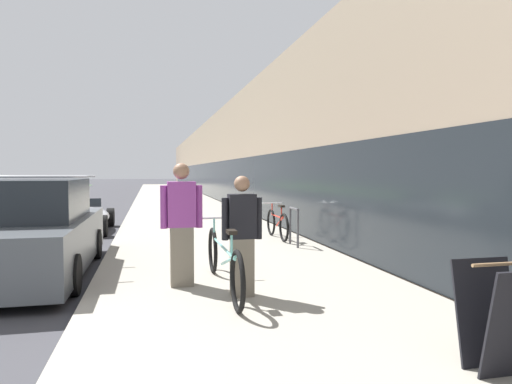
{
  "coord_description": "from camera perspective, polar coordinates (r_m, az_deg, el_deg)",
  "views": [
    {
      "loc": [
        3.96,
        -3.82,
        1.78
      ],
      "look_at": [
        8.04,
        13.71,
        0.97
      ],
      "focal_mm": 32.0,
      "sensor_mm": 36.0,
      "label": 1
    }
  ],
  "objects": [
    {
      "name": "bike_rack_hoop",
      "position": [
        10.05,
        4.76,
        -3.83
      ],
      "size": [
        0.05,
        0.6,
        0.84
      ],
      "color": "#4C4C51",
      "rests_on": "sidewalk_slab"
    },
    {
      "name": "vintage_roadster_curbside",
      "position": [
        14.45,
        -21.43,
        -3.04
      ],
      "size": [
        1.89,
        4.25,
        0.96
      ],
      "color": "silver",
      "rests_on": "ground"
    },
    {
      "name": "cruiser_bike_nearest",
      "position": [
        11.14,
        2.68,
        -3.98
      ],
      "size": [
        0.52,
        1.82,
        0.85
      ],
      "color": "black",
      "rests_on": "sidewalk_slab"
    },
    {
      "name": "storefront_facade",
      "position": [
        33.98,
        1.81,
        3.94
      ],
      "size": [
        10.01,
        70.0,
        5.21
      ],
      "color": "gray",
      "rests_on": "ground"
    },
    {
      "name": "tandem_bicycle",
      "position": [
        6.38,
        -4.12,
        -8.65
      ],
      "size": [
        0.52,
        2.86,
        0.92
      ],
      "color": "black",
      "rests_on": "sidewalk_slab"
    },
    {
      "name": "person_bystander",
      "position": [
        6.59,
        -9.28,
        -4.01
      ],
      "size": [
        0.6,
        0.23,
        1.75
      ],
      "color": "#756B5B",
      "rests_on": "sidewalk_slab"
    },
    {
      "name": "sandwich_board_sign",
      "position": [
        4.34,
        28.29,
        -13.55
      ],
      "size": [
        0.56,
        0.56,
        0.9
      ],
      "color": "black",
      "rests_on": "sidewalk_slab"
    },
    {
      "name": "parked_sedan_curbside",
      "position": [
        8.62,
        -26.1,
        -4.61
      ],
      "size": [
        1.91,
        4.79,
        1.72
      ],
      "color": "#4C5156",
      "rests_on": "ground"
    },
    {
      "name": "person_rider",
      "position": [
        5.98,
        -1.76,
        -5.5
      ],
      "size": [
        0.54,
        0.21,
        1.58
      ],
      "color": "#756B5B",
      "rests_on": "sidewalk_slab"
    },
    {
      "name": "sidewalk_slab",
      "position": [
        24.92,
        -9.81,
        -1.4
      ],
      "size": [
        4.58,
        70.0,
        0.15
      ],
      "color": "gray",
      "rests_on": "ground"
    }
  ]
}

